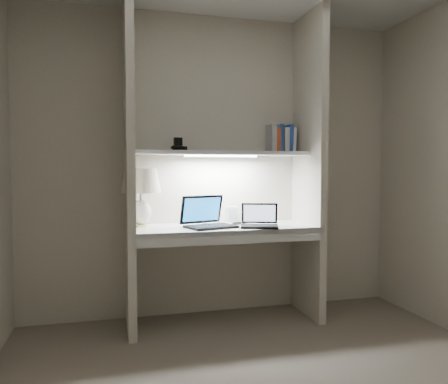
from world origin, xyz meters
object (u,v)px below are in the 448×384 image
object	(u,v)px
table_lamp	(141,188)
laptop_netbook	(259,221)
book_row	(281,139)
laptop_main	(207,220)
speaker	(232,214)

from	to	relation	value
table_lamp	laptop_netbook	bearing A→B (deg)	-13.72
table_lamp	book_row	xyz separation A→B (m)	(1.19, 0.08, 0.40)
table_lamp	laptop_netbook	size ratio (longest dim) A/B	1.30
laptop_main	laptop_netbook	world-z (taller)	laptop_main
table_lamp	laptop_netbook	distance (m)	0.96
laptop_netbook	book_row	xyz separation A→B (m)	(0.30, 0.30, 0.66)
speaker	book_row	distance (m)	0.77
laptop_netbook	speaker	xyz separation A→B (m)	(-0.13, 0.35, 0.02)
laptop_netbook	speaker	world-z (taller)	laptop_netbook
speaker	laptop_main	bearing A→B (deg)	-126.76
laptop_netbook	speaker	bearing A→B (deg)	129.35
table_lamp	laptop_main	world-z (taller)	table_lamp
table_lamp	book_row	world-z (taller)	book_row
table_lamp	laptop_main	distance (m)	0.57
table_lamp	laptop_main	size ratio (longest dim) A/B	1.05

